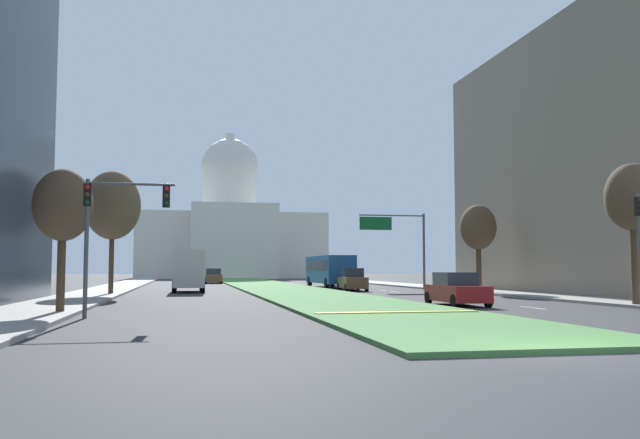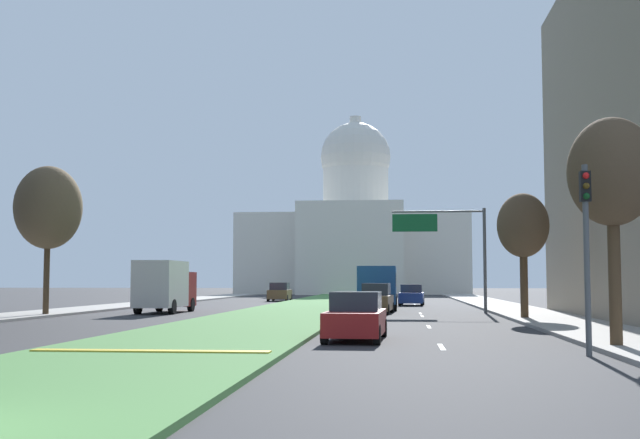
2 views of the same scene
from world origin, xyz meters
TOP-DOWN VIEW (x-y plane):
  - ground_plane at (0.00, 56.97)m, footprint 260.00×260.00m
  - grass_median at (0.00, 51.27)m, footprint 7.21×102.55m
  - median_curb_nose at (0.00, 11.65)m, footprint 6.49×0.50m
  - lane_dashes_right at (7.91, 35.39)m, footprint 0.16×45.02m
  - sidewalk_left at (-14.21, 45.58)m, footprint 4.00×102.55m
  - sidewalk_right at (14.21, 45.58)m, footprint 4.00×102.55m
  - capitol_building at (0.00, 113.07)m, footprint 33.09×29.55m
  - traffic_light_near_right at (11.71, 12.99)m, footprint 0.28×0.35m
  - overhead_guide_sign at (9.72, 40.89)m, footprint 5.82×0.20m
  - street_tree_right_near at (12.97, 15.06)m, footprint 2.61×2.61m
  - street_tree_left_mid at (-12.98, 33.73)m, footprint 3.74×3.74m
  - street_tree_right_mid at (12.96, 32.36)m, footprint 2.63×2.63m
  - sedan_lead_stopped at (5.16, 18.09)m, footprint 2.05×4.71m
  - sedan_midblock at (5.24, 39.53)m, footprint 2.13×4.59m
  - sedan_distant at (7.61, 55.43)m, footprint 2.16×4.47m
  - sedan_far_horizon at (-4.83, 67.23)m, footprint 2.06×4.42m
  - box_truck_delivery at (-7.83, 39.21)m, footprint 2.40×6.40m
  - city_bus at (5.16, 47.95)m, footprint 2.62×11.00m

SIDE VIEW (x-z plane):
  - ground_plane at x=0.00m, z-range 0.00..0.00m
  - lane_dashes_right at x=7.91m, z-range 0.00..0.01m
  - grass_median at x=0.00m, z-range 0.00..0.14m
  - sidewalk_left at x=-14.21m, z-range 0.00..0.15m
  - sidewalk_right at x=14.21m, z-range 0.00..0.15m
  - median_curb_nose at x=0.00m, z-range 0.14..0.18m
  - sedan_lead_stopped at x=5.16m, z-range -0.05..1.60m
  - sedan_distant at x=7.61m, z-range -0.05..1.63m
  - sedan_far_horizon at x=-4.83m, z-range -0.06..1.72m
  - sedan_midblock at x=5.24m, z-range -0.07..1.77m
  - box_truck_delivery at x=-7.83m, z-range 0.08..3.28m
  - city_bus at x=5.16m, z-range 0.29..3.24m
  - traffic_light_near_right at x=11.71m, z-range 0.71..5.91m
  - overhead_guide_sign at x=9.72m, z-range 1.41..7.91m
  - street_tree_right_mid at x=12.96m, z-range 1.52..8.01m
  - street_tree_right_near at x=12.97m, z-range 1.74..8.65m
  - street_tree_left_mid at x=-12.98m, z-range 1.86..10.30m
  - capitol_building at x=0.00m, z-range -5.75..21.69m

